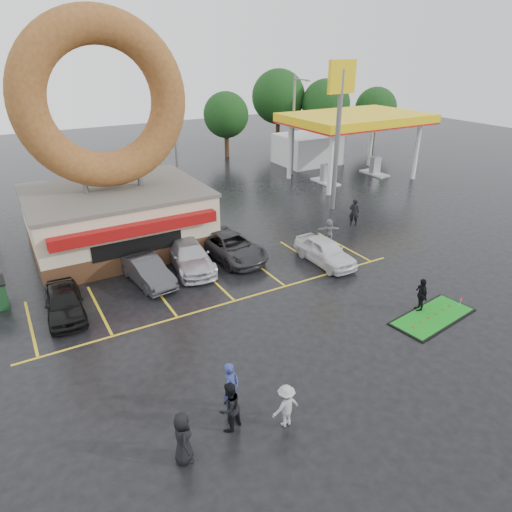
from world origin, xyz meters
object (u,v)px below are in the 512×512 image
streetlight_mid (176,138)px  car_silver (189,256)px  gas_station (334,134)px  shell_sign (340,109)px  car_grey (231,246)px  person_cameraman (421,295)px  putting_green (433,317)px  person_blue (231,388)px  car_dgrey (147,271)px  car_black (64,302)px  car_white (325,251)px  donut_shop (113,176)px  streetlight_right (294,124)px

streetlight_mid → car_silver: (-4.46, -12.92, -4.05)m
gas_station → shell_sign: size_ratio=1.29×
car_grey → person_cameraman: bearing=-68.2°
person_cameraman → putting_green: size_ratio=0.37×
gas_station → car_silver: bearing=-147.7°
shell_sign → streetlight_mid: size_ratio=1.18×
shell_sign → car_silver: 15.54m
streetlight_mid → person_blue: (-7.51, -24.02, -3.81)m
streetlight_mid → car_silver: bearing=-109.0°
car_grey → person_cameraman: (5.07, -9.76, 0.10)m
car_grey → car_dgrey: bearing=-179.4°
car_black → person_blue: bearing=-63.4°
car_dgrey → streetlight_mid: bearing=54.3°
car_white → person_cameraman: person_cameraman is taller
person_blue → car_black: bearing=78.2°
donut_shop → car_black: 8.93m
shell_sign → streetlight_mid: bearing=135.3°
car_black → car_silver: (6.97, 1.80, 0.03)m
streetlight_right → car_silver: 21.93m
gas_station → car_grey: (-17.85, -12.94, -2.96)m
car_dgrey → gas_station: bearing=22.4°
donut_shop → car_white: bearing=-41.1°
car_black → person_cameraman: person_cameraman is taller
car_black → car_silver: 7.20m
gas_station → car_black: gas_station is taller
donut_shop → person_cameraman: size_ratio=8.04×
car_dgrey → putting_green: car_dgrey is taller
streetlight_mid → car_white: bearing=-81.1°
shell_sign → putting_green: size_ratio=2.32×
car_black → car_dgrey: bearing=19.6°
donut_shop → streetlight_right: (19.00, 8.95, 0.32)m
car_white → gas_station: bearing=49.7°
streetlight_mid → streetlight_right: size_ratio=1.00×
putting_green → car_black: bearing=149.3°
donut_shop → putting_green: 19.13m
shell_sign → car_grey: shell_sign is taller
car_silver → person_blue: size_ratio=2.59×
car_silver → putting_green: bearing=-46.8°
streetlight_mid → putting_green: bearing=-82.0°
car_white → putting_green: (0.76, -7.19, -0.70)m
streetlight_right → person_blue: (-19.51, -25.02, -3.81)m
streetlight_mid → car_silver: streetlight_mid is taller
streetlight_mid → car_grey: streetlight_mid is taller
shell_sign → donut_shop: bearing=176.5°
car_dgrey → car_white: size_ratio=0.98×
shell_sign → person_cameraman: shell_sign is taller
streetlight_right → person_blue: bearing=-127.9°
shell_sign → person_blue: bearing=-137.6°
car_silver → putting_green: size_ratio=1.10×
donut_shop → streetlight_mid: (7.00, 7.95, 0.32)m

